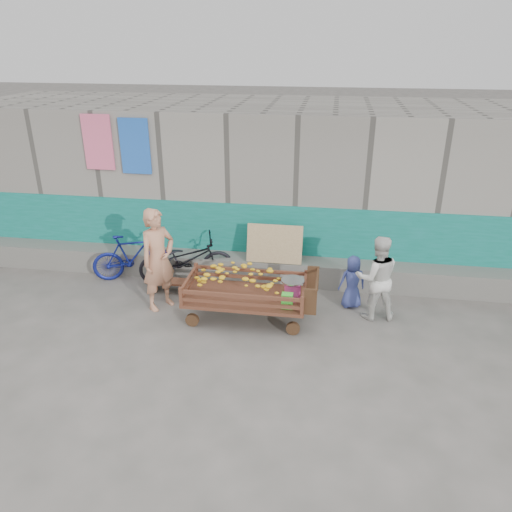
% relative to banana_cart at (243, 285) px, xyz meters
% --- Properties ---
extents(ground, '(80.00, 80.00, 0.00)m').
position_rel_banana_cart_xyz_m(ground, '(0.04, -0.91, -0.61)').
color(ground, '#54524C').
rests_on(ground, ground).
extents(building_wall, '(12.00, 3.50, 3.00)m').
position_rel_banana_cart_xyz_m(building_wall, '(0.04, 3.14, 0.86)').
color(building_wall, gray).
rests_on(building_wall, ground).
extents(banana_cart, '(2.10, 0.96, 0.90)m').
position_rel_banana_cart_xyz_m(banana_cart, '(0.00, 0.00, 0.00)').
color(banana_cart, '#542A19').
rests_on(banana_cart, ground).
extents(bench, '(0.89, 0.27, 0.22)m').
position_rel_banana_cart_xyz_m(bench, '(-1.43, 0.71, -0.44)').
color(bench, '#542A19').
rests_on(bench, ground).
extents(vendor_man, '(0.70, 0.76, 1.74)m').
position_rel_banana_cart_xyz_m(vendor_man, '(-1.45, 0.18, 0.27)').
color(vendor_man, tan).
rests_on(vendor_man, ground).
extents(woman, '(0.77, 0.64, 1.42)m').
position_rel_banana_cart_xyz_m(woman, '(2.09, 0.39, 0.10)').
color(woman, silver).
rests_on(woman, ground).
extents(child, '(0.51, 0.40, 0.92)m').
position_rel_banana_cart_xyz_m(child, '(1.73, 0.68, -0.15)').
color(child, '#394590').
rests_on(child, ground).
extents(bicycle_dark, '(1.84, 1.12, 0.91)m').
position_rel_banana_cart_xyz_m(bicycle_dark, '(-1.27, 1.14, -0.15)').
color(bicycle_dark, black).
rests_on(bicycle_dark, ground).
extents(bicycle_blue, '(1.52, 0.95, 0.89)m').
position_rel_banana_cart_xyz_m(bicycle_blue, '(-2.31, 1.14, -0.16)').
color(bicycle_blue, navy).
rests_on(bicycle_blue, ground).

